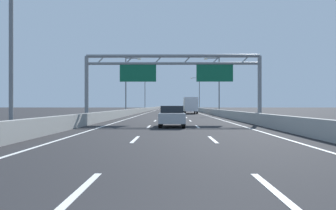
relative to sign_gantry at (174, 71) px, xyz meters
The scene contains 54 objects.
ground_plane 72.50m from the sign_gantry, 90.06° to the left, with size 260.00×260.00×0.00m, color #262628.
lane_dash_left_0 24.71m from the sign_gantry, 94.43° to the right, with size 0.16×3.00×0.01m, color white.
lane_dash_left_1 16.02m from the sign_gantry, 97.05° to the right, with size 0.16×3.00×0.01m, color white.
lane_dash_left_2 8.04m from the sign_gantry, 106.91° to the right, with size 0.16×3.00×0.01m, color white.
lane_dash_left_3 5.89m from the sign_gantry, 123.46° to the left, with size 0.16×3.00×0.01m, color white.
lane_dash_left_4 12.91m from the sign_gantry, 99.00° to the left, with size 0.16×3.00×0.01m, color white.
lane_dash_left_5 21.47m from the sign_gantry, 95.14° to the left, with size 0.16×3.00×0.01m, color white.
lane_dash_left_6 30.28m from the sign_gantry, 93.59° to the left, with size 0.16×3.00×0.01m, color white.
lane_dash_left_7 39.18m from the sign_gantry, 92.76° to the left, with size 0.16×3.00×0.01m, color white.
lane_dash_left_8 48.11m from the sign_gantry, 92.24° to the left, with size 0.16×3.00×0.01m, color white.
lane_dash_left_9 57.07m from the sign_gantry, 91.89° to the left, with size 0.16×3.00×0.01m, color white.
lane_dash_left_10 66.04m from the sign_gantry, 91.63° to the left, with size 0.16×3.00×0.01m, color white.
lane_dash_left_11 75.01m from the sign_gantry, 91.43° to the left, with size 0.16×3.00×0.01m, color white.
lane_dash_left_12 83.99m from the sign_gantry, 91.28° to the left, with size 0.16×3.00×0.01m, color white.
lane_dash_left_13 92.98m from the sign_gantry, 91.16° to the left, with size 0.16×3.00×0.01m, color white.
lane_dash_left_14 101.97m from the sign_gantry, 91.05° to the left, with size 0.16×3.00×0.01m, color white.
lane_dash_left_15 110.96m from the sign_gantry, 90.97° to the left, with size 0.16×3.00×0.01m, color white.
lane_dash_left_16 119.95m from the sign_gantry, 90.90° to the left, with size 0.16×3.00×0.01m, color white.
lane_dash_left_17 128.94m from the sign_gantry, 90.83° to the left, with size 0.16×3.00×0.01m, color white.
lane_dash_right_0 24.70m from the sign_gantry, 85.91° to the right, with size 0.16×3.00×0.01m, color white.
lane_dash_right_1 16.00m from the sign_gantry, 83.51° to the right, with size 0.16×3.00×0.01m, color white.
lane_dash_right_2 8.01m from the sign_gantry, 74.36° to the right, with size 0.16×3.00×0.01m, color white.
lane_dash_right_3 5.85m from the sign_gantry, 58.67° to the left, with size 0.16×3.00×0.01m, color white.
lane_dash_right_4 12.89m from the sign_gantry, 81.70° to the left, with size 0.16×3.00×0.01m, color white.
lane_dash_right_5 21.45m from the sign_gantry, 85.26° to the left, with size 0.16×3.00×0.01m, color white.
lane_dash_right_6 30.27m from the sign_gantry, 86.69° to the left, with size 0.16×3.00×0.01m, color white.
lane_dash_right_7 39.17m from the sign_gantry, 87.46° to the left, with size 0.16×3.00×0.01m, color white.
lane_dash_right_8 48.11m from the sign_gantry, 87.93° to the left, with size 0.16×3.00×0.01m, color white.
lane_dash_right_9 57.07m from the sign_gantry, 88.26° to the left, with size 0.16×3.00×0.01m, color white.
lane_dash_right_10 66.03m from the sign_gantry, 88.50° to the left, with size 0.16×3.00×0.01m, color white.
lane_dash_right_11 75.01m from the sign_gantry, 88.68° to the left, with size 0.16×3.00×0.01m, color white.
lane_dash_right_12 83.99m from the sign_gantry, 88.82° to the left, with size 0.16×3.00×0.01m, color white.
lane_dash_right_13 92.98m from the sign_gantry, 88.93° to the left, with size 0.16×3.00×0.01m, color white.
lane_dash_right_14 101.96m from the sign_gantry, 89.03° to the left, with size 0.16×3.00×0.01m, color white.
lane_dash_right_15 110.95m from the sign_gantry, 89.11° to the left, with size 0.16×3.00×0.01m, color white.
lane_dash_right_16 119.94m from the sign_gantry, 89.17° to the left, with size 0.16×3.00×0.01m, color white.
lane_dash_right_17 128.94m from the sign_gantry, 89.23° to the left, with size 0.16×3.00×0.01m, color white.
edge_line_left 60.76m from the sign_gantry, 95.04° to the left, with size 0.16×176.00×0.01m, color white.
edge_line_right 60.75m from the sign_gantry, 85.10° to the left, with size 0.16×176.00×0.01m, color white.
barrier_left 82.74m from the sign_gantry, 94.84° to the left, with size 0.45×220.00×0.95m.
barrier_right 82.73m from the sign_gantry, 85.26° to the left, with size 0.45×220.00×0.95m.
sign_gantry is the anchor object (origin of this frame).
streetlamp_left_near 16.76m from the sign_gantry, 116.74° to the right, with size 2.58×0.28×9.50m.
streetlamp_right_near 16.70m from the sign_gantry, 63.71° to the right, with size 2.58×0.28×9.50m.
streetlamp_left_mid 24.29m from the sign_gantry, 108.09° to the left, with size 2.58×0.28×9.50m.
streetlamp_right_mid 24.25m from the sign_gantry, 72.25° to the left, with size 2.58×0.28×9.50m.
streetlamp_left_far 61.60m from the sign_gantry, 97.03° to the left, with size 2.58×0.28×9.50m.
streetlamp_right_far 61.59m from the sign_gantry, 83.11° to the left, with size 2.58×0.28×9.50m.
white_car 77.96m from the sign_gantry, 89.94° to the left, with size 1.70×4.34×1.39m.
yellow_car 29.88m from the sign_gantry, 90.50° to the left, with size 1.73×4.28×1.48m.
silver_car 7.36m from the sign_gantry, 91.49° to the right, with size 1.87×4.30×1.55m.
orange_car 52.69m from the sign_gantry, 90.14° to the left, with size 1.74×4.52×1.42m.
green_car 44.15m from the sign_gantry, 89.84° to the left, with size 1.89×4.12×1.42m.
box_truck 31.64m from the sign_gantry, 83.88° to the left, with size 2.45×7.89×3.07m.
Camera 1 is at (-0.10, -2.46, 1.59)m, focal length 34.54 mm.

